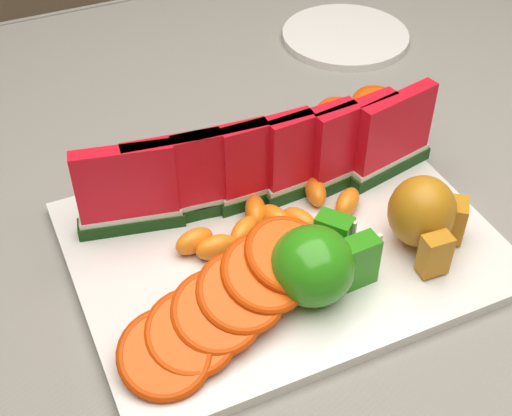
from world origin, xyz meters
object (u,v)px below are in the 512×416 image
pear_cluster (425,215)px  apple_cluster (318,263)px  side_plate (345,36)px  platter (283,245)px

pear_cluster → apple_cluster: bearing=-175.5°
apple_cluster → pear_cluster: size_ratio=1.29×
apple_cluster → pear_cluster: pear_cluster is taller
pear_cluster → side_plate: bearing=69.8°
apple_cluster → platter: bearing=91.0°
platter → pear_cluster: 0.14m
platter → apple_cluster: bearing=-89.0°
pear_cluster → side_plate: pear_cluster is taller
side_plate → platter: bearing=-127.9°
apple_cluster → pear_cluster: bearing=4.5°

